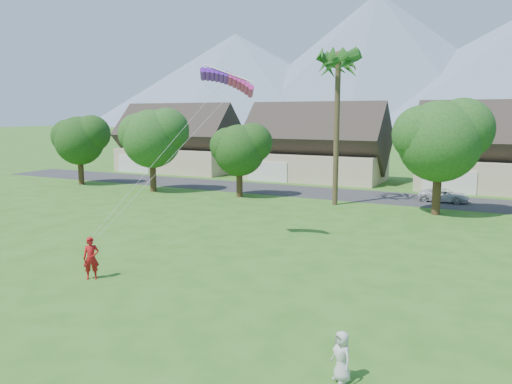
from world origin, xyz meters
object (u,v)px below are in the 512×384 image
Objects in this scene: kite_flyer at (91,258)px; parafoil_kite at (228,79)px; parked_car at (444,195)px; watcher at (342,356)px.

parafoil_kite is (2.52, 8.26, 8.40)m from kite_flyer.
kite_flyer reaches higher than parked_car.
parafoil_kite reaches higher than parked_car.
parked_car is at bearing 126.51° from watcher.
parafoil_kite is at bearing 166.40° from watcher.
parked_car is 24.10m from parafoil_kite.
kite_flyer is 31.01m from parked_car.
kite_flyer is 0.47× the size of parked_car.
parafoil_kite is (-9.44, -20.35, 8.80)m from parked_car.
parked_car is (11.96, 28.61, -0.40)m from kite_flyer.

